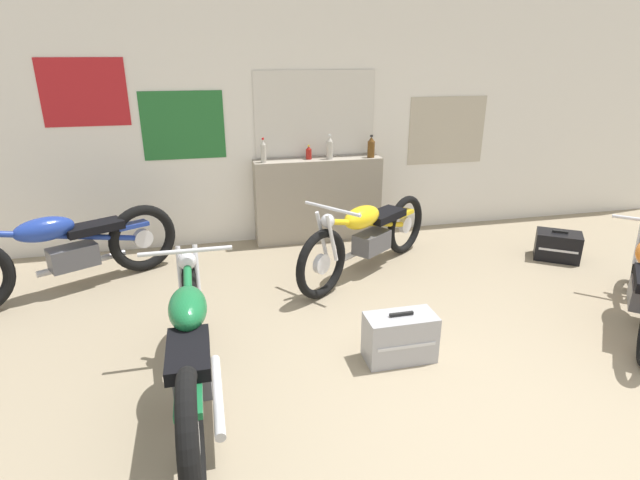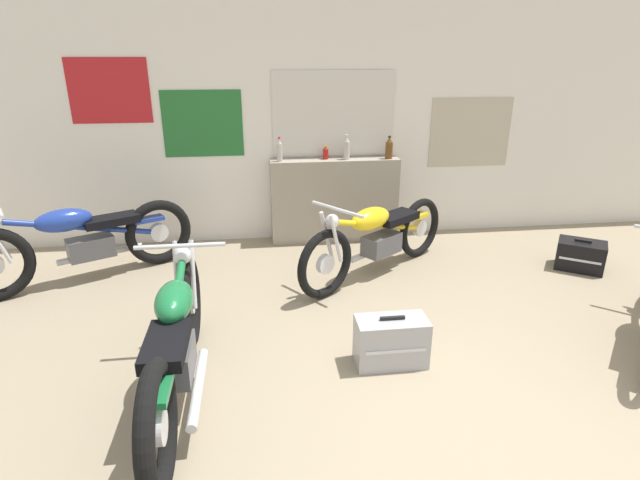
{
  "view_description": "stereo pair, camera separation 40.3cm",
  "coord_description": "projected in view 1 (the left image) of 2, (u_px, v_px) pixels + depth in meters",
  "views": [
    {
      "loc": [
        -1.52,
        -2.19,
        2.17
      ],
      "look_at": [
        -0.63,
        1.62,
        0.7
      ],
      "focal_mm": 28.0,
      "sensor_mm": 36.0,
      "label": 1
    },
    {
      "loc": [
        -1.12,
        -2.26,
        2.17
      ],
      "look_at": [
        -0.63,
        1.62,
        0.7
      ],
      "focal_mm": 28.0,
      "sensor_mm": 36.0,
      "label": 2
    }
  ],
  "objects": [
    {
      "name": "ground_plane",
      "position": [
        478.0,
        427.0,
        3.08
      ],
      "size": [
        24.0,
        24.0,
        0.0
      ],
      "primitive_type": "plane",
      "color": "gray"
    },
    {
      "name": "sill_counter",
      "position": [
        318.0,
        200.0,
        6.03
      ],
      "size": [
        1.52,
        0.28,
        1.0
      ],
      "color": "gray",
      "rests_on": "ground_plane"
    },
    {
      "name": "motorcycle_yellow",
      "position": [
        368.0,
        235.0,
        5.12
      ],
      "size": [
        1.77,
        1.34,
        0.85
      ],
      "color": "black",
      "rests_on": "ground_plane"
    },
    {
      "name": "bottle_center",
      "position": [
        330.0,
        148.0,
        5.81
      ],
      "size": [
        0.08,
        0.08,
        0.29
      ],
      "color": "#B7B2A8",
      "rests_on": "sill_counter"
    },
    {
      "name": "wall_back",
      "position": [
        331.0,
        122.0,
        5.92
      ],
      "size": [
        10.0,
        0.07,
        2.8
      ],
      "color": "silver",
      "rests_on": "ground_plane"
    },
    {
      "name": "motorcycle_green",
      "position": [
        192.0,
        351.0,
        3.12
      ],
      "size": [
        0.64,
        2.12,
        0.89
      ],
      "color": "black",
      "rests_on": "ground_plane"
    },
    {
      "name": "hard_case_black",
      "position": [
        558.0,
        246.0,
        5.56
      ],
      "size": [
        0.56,
        0.53,
        0.33
      ],
      "color": "black",
      "rests_on": "ground_plane"
    },
    {
      "name": "bottle_left_center",
      "position": [
        309.0,
        153.0,
        5.82
      ],
      "size": [
        0.07,
        0.07,
        0.16
      ],
      "color": "maroon",
      "rests_on": "sill_counter"
    },
    {
      "name": "motorcycle_blue",
      "position": [
        64.0,
        250.0,
        4.7
      ],
      "size": [
        2.03,
        1.16,
        0.89
      ],
      "color": "black",
      "rests_on": "ground_plane"
    },
    {
      "name": "hard_case_silver",
      "position": [
        400.0,
        337.0,
        3.72
      ],
      "size": [
        0.52,
        0.27,
        0.39
      ],
      "color": "#9E9EA3",
      "rests_on": "ground_plane"
    },
    {
      "name": "bottle_right_center",
      "position": [
        371.0,
        147.0,
        5.9
      ],
      "size": [
        0.09,
        0.09,
        0.27
      ],
      "color": "#5B3814",
      "rests_on": "sill_counter"
    },
    {
      "name": "bottle_leftmost",
      "position": [
        263.0,
        152.0,
        5.63
      ],
      "size": [
        0.06,
        0.06,
        0.28
      ],
      "color": "#B7B2A8",
      "rests_on": "sill_counter"
    }
  ]
}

